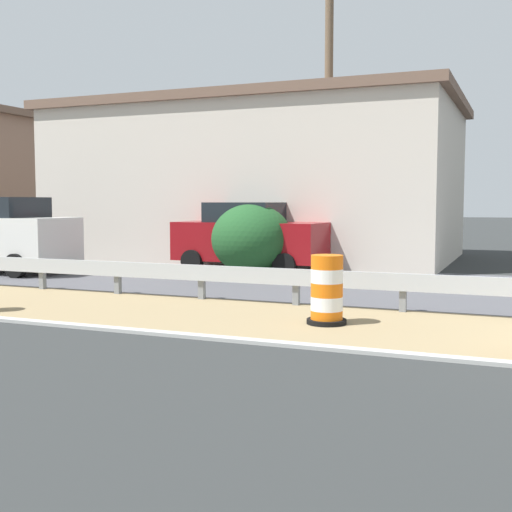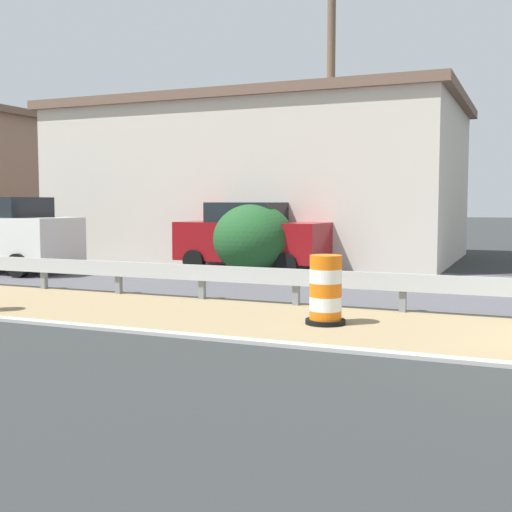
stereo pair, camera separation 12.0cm
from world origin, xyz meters
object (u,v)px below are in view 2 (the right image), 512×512
(traffic_barrel_close, at_px, (326,293))
(car_lead_near_lane, at_px, (2,235))
(car_mid_far_lane, at_px, (252,237))
(utility_pole_near, at_px, (331,119))

(traffic_barrel_close, height_order, car_lead_near_lane, car_lead_near_lane)
(traffic_barrel_close, bearing_deg, car_mid_far_lane, 31.76)
(traffic_barrel_close, xyz_separation_m, car_mid_far_lane, (6.99, 4.33, 0.48))
(traffic_barrel_close, xyz_separation_m, utility_pole_near, (8.22, 2.38, 3.87))
(car_mid_far_lane, xyz_separation_m, utility_pole_near, (1.24, -1.94, 3.39))
(car_mid_far_lane, bearing_deg, traffic_barrel_close, -55.95)
(traffic_barrel_close, distance_m, car_mid_far_lane, 8.23)
(traffic_barrel_close, distance_m, utility_pole_near, 9.39)
(car_lead_near_lane, distance_m, utility_pole_near, 9.95)
(traffic_barrel_close, bearing_deg, car_lead_near_lane, 69.15)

